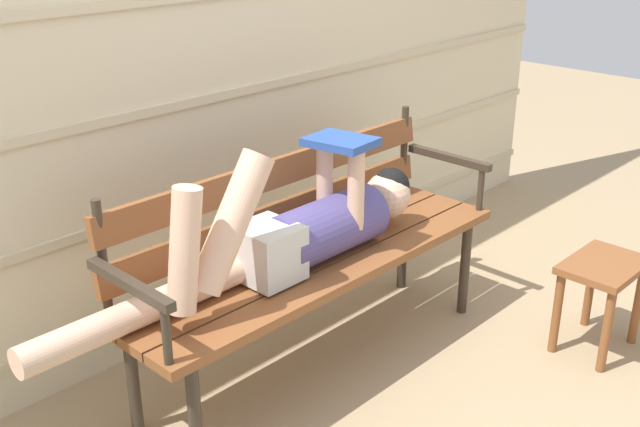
{
  "coord_description": "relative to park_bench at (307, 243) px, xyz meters",
  "views": [
    {
      "loc": [
        -1.9,
        -1.72,
        1.76
      ],
      "look_at": [
        0.0,
        0.1,
        0.66
      ],
      "focal_mm": 43.07,
      "sensor_mm": 36.0,
      "label": 1
    }
  ],
  "objects": [
    {
      "name": "house_siding",
      "position": [
        0.0,
        0.55,
        0.69
      ],
      "size": [
        4.85,
        0.08,
        2.4
      ],
      "color": "beige",
      "rests_on": "ground"
    },
    {
      "name": "reclining_person",
      "position": [
        -0.12,
        -0.07,
        0.11
      ],
      "size": [
        1.67,
        0.27,
        0.54
      ],
      "color": "#514784"
    },
    {
      "name": "footstool",
      "position": [
        0.89,
        -0.8,
        -0.22
      ],
      "size": [
        0.37,
        0.26,
        0.39
      ],
      "color": "brown",
      "rests_on": "ground"
    },
    {
      "name": "park_bench",
      "position": [
        0.0,
        0.0,
        0.0
      ],
      "size": [
        1.7,
        0.46,
        0.88
      ],
      "color": "brown",
      "rests_on": "ground"
    },
    {
      "name": "ground_plane",
      "position": [
        0.0,
        -0.17,
        -0.52
      ],
      "size": [
        12.0,
        12.0,
        0.0
      ],
      "primitive_type": "plane",
      "color": "tan"
    }
  ]
}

